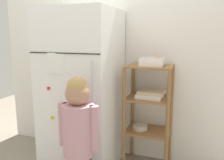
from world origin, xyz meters
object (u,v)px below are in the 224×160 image
Objects in this scene: fruit_bin at (154,62)px; child_standing at (78,129)px; pantry_shelf_unit at (148,106)px; refrigerator at (82,91)px.

child_standing is at bearing -122.48° from fruit_bin.
pantry_shelf_unit is at bearing 60.02° from child_standing.
refrigerator is 0.68m from pantry_shelf_unit.
pantry_shelf_unit is at bearing 175.52° from fruit_bin.
refrigerator is 0.76m from fruit_bin.
pantry_shelf_unit is (0.64, 0.16, -0.14)m from refrigerator.
pantry_shelf_unit is 0.44m from fruit_bin.
child_standing is at bearing -119.98° from pantry_shelf_unit.
pantry_shelf_unit is (0.41, 0.71, 0.03)m from child_standing.
refrigerator is at bearing 113.18° from child_standing.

